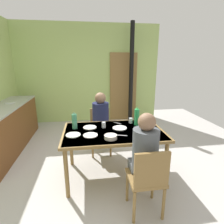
{
  "coord_description": "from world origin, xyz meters",
  "views": [
    {
      "loc": [
        -0.05,
        -2.63,
        1.76
      ],
      "look_at": [
        0.34,
        0.02,
        1.01
      ],
      "focal_mm": 28.93,
      "sensor_mm": 36.0,
      "label": 1
    }
  ],
  "objects": [
    {
      "name": "dining_table",
      "position": [
        0.34,
        -0.13,
        0.69
      ],
      "size": [
        1.49,
        0.94,
        0.76
      ],
      "color": "olive",
      "rests_on": "ground_plane"
    },
    {
      "name": "serving_bowl_center",
      "position": [
        0.26,
        -0.42,
        0.78
      ],
      "size": [
        0.17,
        0.17,
        0.05
      ],
      "primitive_type": "cylinder",
      "color": "silver",
      "rests_on": "dining_table"
    },
    {
      "name": "dinner_plate_far_center",
      "position": [
        -0.01,
        0.05,
        0.76
      ],
      "size": [
        0.21,
        0.21,
        0.01
      ],
      "primitive_type": "cylinder",
      "color": "white",
      "rests_on": "dining_table"
    },
    {
      "name": "ground_plane",
      "position": [
        0.0,
        0.0,
        0.0
      ],
      "size": [
        7.22,
        7.22,
        0.0
      ],
      "primitive_type": "plane",
      "color": "#B5B0AE"
    },
    {
      "name": "cutlery_fork_near",
      "position": [
        0.83,
        -0.49,
        0.76
      ],
      "size": [
        0.12,
        0.12,
        0.0
      ],
      "primitive_type": "cube",
      "rotation": [
        0.0,
        0.0,
        5.49
      ],
      "color": "silver",
      "rests_on": "dining_table"
    },
    {
      "name": "dinner_plate_near_left",
      "position": [
        0.45,
        -0.05,
        0.76
      ],
      "size": [
        0.22,
        0.22,
        0.01
      ],
      "primitive_type": "cylinder",
      "color": "white",
      "rests_on": "dining_table"
    },
    {
      "name": "chair_far_diner",
      "position": [
        0.21,
        0.69,
        0.5
      ],
      "size": [
        0.4,
        0.4,
        0.87
      ],
      "rotation": [
        0.0,
        0.0,
        3.14
      ],
      "color": "olive",
      "rests_on": "ground_plane"
    },
    {
      "name": "dinner_plate_near_right",
      "position": [
        -0.25,
        -0.22,
        0.76
      ],
      "size": [
        0.21,
        0.21,
        0.01
      ],
      "primitive_type": "cylinder",
      "color": "white",
      "rests_on": "dining_table"
    },
    {
      "name": "kitchen_counter",
      "position": [
        -1.67,
        1.07,
        0.45
      ],
      "size": [
        0.61,
        2.38,
        0.91
      ],
      "color": "brown",
      "rests_on": "ground_plane"
    },
    {
      "name": "door_wooden",
      "position": [
        1.07,
        2.7,
        1.0
      ],
      "size": [
        0.8,
        0.05,
        2.0
      ],
      "primitive_type": "cube",
      "color": "olive",
      "rests_on": "ground_plane"
    },
    {
      "name": "wall_back",
      "position": [
        0.0,
        2.78,
        1.39
      ],
      "size": [
        4.21,
        0.1,
        2.78
      ],
      "primitive_type": "cube",
      "color": "#ABC76F",
      "rests_on": "ground_plane"
    },
    {
      "name": "chair_near_diner",
      "position": [
        0.6,
        -0.95,
        0.5
      ],
      "size": [
        0.4,
        0.4,
        0.87
      ],
      "color": "olive",
      "rests_on": "ground_plane"
    },
    {
      "name": "drinking_glass_by_far_diner",
      "position": [
        0.68,
        0.18,
        0.8
      ],
      "size": [
        0.06,
        0.06,
        0.09
      ],
      "primitive_type": "cylinder",
      "color": "silver",
      "rests_on": "dining_table"
    },
    {
      "name": "bread_plate_sliced",
      "position": [
        0.89,
        -0.28,
        0.77
      ],
      "size": [
        0.19,
        0.19,
        0.02
      ],
      "primitive_type": "cylinder",
      "color": "#DBB77A",
      "rests_on": "dining_table"
    },
    {
      "name": "water_bottle_green_far",
      "position": [
        0.75,
        0.07,
        0.9
      ],
      "size": [
        0.08,
        0.08,
        0.3
      ],
      "color": "green",
      "rests_on": "dining_table"
    },
    {
      "name": "water_bottle_green_near",
      "position": [
        -0.24,
        0.05,
        0.88
      ],
      "size": [
        0.08,
        0.08,
        0.26
      ],
      "color": "#3F8D63",
      "rests_on": "dining_table"
    },
    {
      "name": "stove_pipe_column",
      "position": [
        1.24,
        2.43,
        1.39
      ],
      "size": [
        0.12,
        0.12,
        2.78
      ],
      "primitive_type": "cylinder",
      "color": "black",
      "rests_on": "ground_plane"
    },
    {
      "name": "cutlery_knife_far",
      "position": [
        0.46,
        0.19,
        0.76
      ],
      "size": [
        0.12,
        0.12,
        0.0
      ],
      "primitive_type": "cube",
      "rotation": [
        0.0,
        0.0,
        2.35
      ],
      "color": "silver",
      "rests_on": "dining_table"
    },
    {
      "name": "person_near_diner",
      "position": [
        0.6,
        -0.82,
        0.78
      ],
      "size": [
        0.3,
        0.37,
        0.77
      ],
      "color": "#535758",
      "rests_on": "ground_plane"
    },
    {
      "name": "drinking_glass_by_near_diner",
      "position": [
        0.21,
        0.02,
        0.8
      ],
      "size": [
        0.06,
        0.06,
        0.09
      ],
      "primitive_type": "cylinder",
      "color": "silver",
      "rests_on": "dining_table"
    },
    {
      "name": "dinner_plate_far_side",
      "position": [
        -0.01,
        -0.27,
        0.76
      ],
      "size": [
        0.2,
        0.2,
        0.01
      ],
      "primitive_type": "cylinder",
      "color": "white",
      "rests_on": "dining_table"
    },
    {
      "name": "cutlery_knife_near",
      "position": [
        0.43,
        -0.33,
        0.76
      ],
      "size": [
        0.15,
        0.06,
        0.0
      ],
      "primitive_type": "cube",
      "rotation": [
        0.0,
        0.0,
        2.82
      ],
      "color": "silver",
      "rests_on": "dining_table"
    },
    {
      "name": "person_far_diner",
      "position": [
        0.21,
        0.55,
        0.78
      ],
      "size": [
        0.3,
        0.37,
        0.77
      ],
      "rotation": [
        0.0,
        0.0,
        3.14
      ],
      "color": "#282A41",
      "rests_on": "ground_plane"
    }
  ]
}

